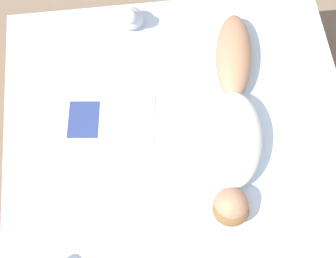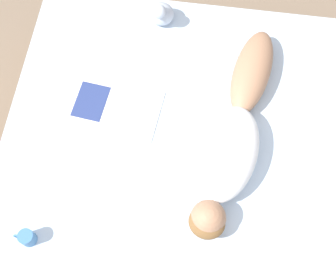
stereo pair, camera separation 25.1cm
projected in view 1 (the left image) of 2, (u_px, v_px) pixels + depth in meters
ground_plane at (181, 192)px, 3.01m from camera, size 12.00×12.00×0.00m
bed at (182, 179)px, 2.76m from camera, size 1.98×2.22×0.57m
person at (233, 121)px, 2.49m from camera, size 0.45×1.28×0.20m
open_magazine at (106, 120)px, 2.59m from camera, size 0.56×0.38×0.01m
plush_toy at (130, 18)px, 2.77m from camera, size 0.16×0.17×0.20m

